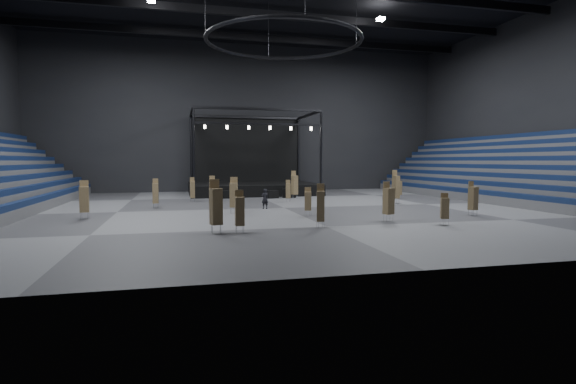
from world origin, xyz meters
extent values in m
plane|color=#555558|center=(0.00, 0.00, 0.00)|extent=(50.00, 50.00, 0.00)
cube|color=black|center=(0.00, 21.00, 9.00)|extent=(50.00, 0.20, 18.00)
cube|color=black|center=(0.00, -21.00, 9.00)|extent=(50.00, 0.20, 18.00)
cube|color=black|center=(25.00, 0.00, 9.00)|extent=(0.20, 42.00, 18.00)
cube|color=black|center=(-18.12, 0.00, 0.95)|extent=(0.59, 40.00, 0.40)
cube|color=black|center=(-19.02, 0.00, 1.70)|extent=(0.59, 40.00, 0.40)
cube|color=black|center=(-19.91, 0.00, 2.45)|extent=(0.59, 40.00, 0.40)
cube|color=#4D4D4F|center=(21.40, 0.00, 0.38)|extent=(7.20, 40.00, 0.75)
cube|color=black|center=(18.12, 0.00, 0.95)|extent=(0.59, 40.00, 0.40)
cube|color=#4D4D4F|center=(21.85, 0.00, 0.75)|extent=(6.30, 40.00, 1.50)
cube|color=black|center=(19.02, 0.00, 1.70)|extent=(0.59, 40.00, 0.40)
cube|color=#4D4D4F|center=(22.30, 0.00, 1.12)|extent=(5.40, 40.00, 2.25)
cube|color=black|center=(19.91, 0.00, 2.45)|extent=(0.59, 40.00, 0.40)
cube|color=#4D4D4F|center=(22.75, 0.00, 1.50)|extent=(4.50, 40.00, 3.00)
cube|color=black|center=(20.82, 0.00, 3.20)|extent=(0.59, 40.00, 0.40)
cube|color=#4D4D4F|center=(23.20, 0.00, 1.88)|extent=(3.60, 40.00, 3.75)
cube|color=black|center=(21.71, 0.00, 3.95)|extent=(0.59, 40.00, 0.40)
cube|color=#4D4D4F|center=(23.65, 0.00, 2.25)|extent=(2.70, 40.00, 4.50)
cube|color=black|center=(22.61, 0.00, 4.70)|extent=(0.59, 40.00, 0.40)
cube|color=#4D4D4F|center=(24.10, 0.00, 2.62)|extent=(1.80, 40.00, 5.25)
cube|color=black|center=(23.52, 0.00, 5.45)|extent=(0.59, 40.00, 0.40)
cube|color=#4D4D4F|center=(24.55, 0.00, 3.00)|extent=(0.90, 40.00, 6.00)
cube|color=black|center=(24.41, 0.00, 6.20)|extent=(0.59, 40.00, 0.40)
cube|color=black|center=(0.00, 15.50, 0.60)|extent=(14.00, 10.00, 1.20)
cube|color=black|center=(0.00, 20.30, 5.20)|extent=(13.30, 0.30, 8.00)
cylinder|color=black|center=(-6.60, 10.90, 5.10)|extent=(0.24, 0.24, 7.80)
cylinder|color=black|center=(-6.60, 20.10, 5.10)|extent=(0.24, 0.24, 7.80)
cylinder|color=black|center=(6.60, 10.90, 5.10)|extent=(0.24, 0.24, 7.80)
cylinder|color=black|center=(6.60, 20.10, 5.10)|extent=(0.24, 0.24, 7.80)
cube|color=black|center=(0.00, 10.90, 9.00)|extent=(13.40, 0.25, 0.25)
cube|color=black|center=(0.00, 20.10, 9.00)|extent=(13.40, 0.25, 0.25)
cube|color=black|center=(0.00, 10.90, 7.50)|extent=(13.40, 0.20, 0.20)
cylinder|color=white|center=(-5.50, 10.90, 7.10)|extent=(0.24, 0.24, 0.35)
cylinder|color=white|center=(-3.30, 10.90, 7.10)|extent=(0.24, 0.24, 0.35)
cylinder|color=white|center=(-1.10, 10.90, 7.10)|extent=(0.24, 0.24, 0.35)
cylinder|color=white|center=(1.10, 10.90, 7.10)|extent=(0.24, 0.24, 0.35)
cylinder|color=white|center=(3.30, 10.90, 7.10)|extent=(0.24, 0.24, 0.35)
cylinder|color=white|center=(5.50, 10.90, 7.10)|extent=(0.24, 0.24, 0.35)
torus|color=black|center=(0.00, 0.00, 13.00)|extent=(12.30, 12.30, 0.30)
cylinder|color=black|center=(6.00, 0.00, 15.50)|extent=(0.04, 0.04, 5.00)
cylinder|color=black|center=(0.00, 6.00, 15.50)|extent=(0.04, 0.04, 5.00)
cylinder|color=black|center=(-6.00, 0.00, 15.50)|extent=(0.04, 0.04, 5.00)
cube|color=black|center=(0.00, 7.00, 17.20)|extent=(49.00, 0.35, 0.70)
cube|color=black|center=(0.00, 15.00, 17.20)|extent=(49.00, 0.35, 0.70)
cube|color=white|center=(-10.00, 4.00, 16.60)|extent=(0.60, 0.60, 0.25)
cube|color=white|center=(10.00, 4.00, 16.60)|extent=(0.60, 0.60, 0.25)
cube|color=black|center=(-3.42, 10.09, 0.40)|extent=(1.23, 0.66, 0.81)
cube|color=black|center=(0.95, 9.03, 0.39)|extent=(1.31, 0.96, 0.79)
cube|color=black|center=(2.75, 9.39, 0.45)|extent=(1.45, 0.87, 0.91)
cylinder|color=silver|center=(12.93, 5.70, 0.18)|extent=(0.03, 0.03, 0.36)
cylinder|color=silver|center=(12.93, 6.04, 0.18)|extent=(0.03, 0.03, 0.36)
cylinder|color=silver|center=(13.27, 5.70, 0.18)|extent=(0.03, 0.03, 0.36)
cylinder|color=silver|center=(13.27, 6.04, 0.18)|extent=(0.03, 0.03, 0.36)
cube|color=olive|center=(13.10, 5.87, 1.06)|extent=(0.47, 0.47, 1.40)
cube|color=olive|center=(13.08, 6.05, 1.71)|extent=(0.42, 0.10, 0.77)
cylinder|color=silver|center=(4.28, -9.39, 0.22)|extent=(0.03, 0.03, 0.44)
cylinder|color=silver|center=(4.28, -8.98, 0.22)|extent=(0.03, 0.03, 0.44)
cylinder|color=silver|center=(4.70, -9.39, 0.22)|extent=(0.03, 0.03, 0.44)
cylinder|color=silver|center=(4.70, -8.98, 0.22)|extent=(0.03, 0.03, 0.44)
cube|color=olive|center=(4.49, -9.19, 1.25)|extent=(0.64, 0.64, 1.62)
cube|color=olive|center=(4.43, -8.98, 2.01)|extent=(0.50, 0.20, 0.89)
cylinder|color=silver|center=(-6.49, -11.62, 0.23)|extent=(0.03, 0.03, 0.46)
cylinder|color=silver|center=(-6.49, -11.18, 0.23)|extent=(0.03, 0.03, 0.46)
cylinder|color=silver|center=(-6.06, -11.62, 0.23)|extent=(0.03, 0.03, 0.46)
cylinder|color=silver|center=(-6.06, -11.18, 0.23)|extent=(0.03, 0.03, 0.46)
cube|color=olive|center=(-6.27, -11.40, 1.39)|extent=(0.67, 0.67, 1.87)
cube|color=olive|center=(-6.33, -11.18, 2.28)|extent=(0.52, 0.20, 1.03)
cylinder|color=silver|center=(1.35, 4.61, 0.17)|extent=(0.03, 0.03, 0.34)
cylinder|color=silver|center=(1.35, 4.94, 0.17)|extent=(0.03, 0.03, 0.34)
cylinder|color=silver|center=(1.68, 4.61, 0.17)|extent=(0.03, 0.03, 0.34)
cylinder|color=silver|center=(1.68, 4.94, 0.17)|extent=(0.03, 0.03, 0.34)
cube|color=olive|center=(1.51, 4.78, 1.01)|extent=(0.47, 0.47, 1.34)
cube|color=olive|center=(1.54, 4.94, 1.64)|extent=(0.40, 0.12, 0.74)
cylinder|color=silver|center=(11.12, -8.25, 0.20)|extent=(0.03, 0.03, 0.40)
cylinder|color=silver|center=(11.12, -7.87, 0.20)|extent=(0.03, 0.03, 0.40)
cylinder|color=silver|center=(11.50, -8.25, 0.20)|extent=(0.03, 0.03, 0.40)
cylinder|color=silver|center=(11.50, -7.87, 0.20)|extent=(0.03, 0.03, 0.40)
cube|color=olive|center=(11.31, -8.06, 1.19)|extent=(0.58, 0.58, 1.57)
cube|color=olive|center=(11.27, -7.87, 1.93)|extent=(0.46, 0.17, 0.87)
cylinder|color=silver|center=(-7.06, 6.96, 0.17)|extent=(0.03, 0.03, 0.34)
cylinder|color=silver|center=(-7.06, 7.29, 0.17)|extent=(0.03, 0.03, 0.34)
cylinder|color=silver|center=(-6.73, 6.96, 0.17)|extent=(0.03, 0.03, 0.34)
cylinder|color=silver|center=(-6.73, 7.29, 0.17)|extent=(0.03, 0.03, 0.34)
cube|color=olive|center=(-6.90, 7.12, 1.11)|extent=(0.43, 0.43, 1.53)
cube|color=olive|center=(-6.91, 7.29, 1.82)|extent=(0.40, 0.07, 0.84)
cylinder|color=silver|center=(-14.22, -3.95, 0.23)|extent=(0.03, 0.03, 0.45)
cylinder|color=silver|center=(-14.22, -3.52, 0.23)|extent=(0.03, 0.03, 0.45)
cylinder|color=silver|center=(-13.78, -3.95, 0.23)|extent=(0.03, 0.03, 0.45)
cylinder|color=silver|center=(-13.78, -3.52, 0.23)|extent=(0.03, 0.03, 0.45)
cube|color=olive|center=(-14.00, -3.73, 1.27)|extent=(0.60, 0.60, 1.63)
cube|color=olive|center=(-14.02, -3.50, 2.04)|extent=(0.53, 0.12, 0.90)
cylinder|color=silver|center=(2.76, 7.80, 0.21)|extent=(0.03, 0.03, 0.43)
cylinder|color=silver|center=(2.76, 8.20, 0.21)|extent=(0.03, 0.03, 0.43)
cylinder|color=silver|center=(3.17, 7.80, 0.21)|extent=(0.03, 0.03, 0.43)
cylinder|color=silver|center=(3.17, 8.20, 0.21)|extent=(0.03, 0.03, 0.43)
cube|color=olive|center=(2.96, 8.00, 1.36)|extent=(0.63, 0.63, 1.87)
cube|color=olive|center=(2.91, 8.21, 2.25)|extent=(0.49, 0.19, 1.03)
cylinder|color=silver|center=(-5.26, -11.73, 0.19)|extent=(0.03, 0.03, 0.39)
cylinder|color=silver|center=(-5.26, -11.36, 0.19)|extent=(0.03, 0.03, 0.39)
cylinder|color=silver|center=(-4.89, -11.73, 0.19)|extent=(0.03, 0.03, 0.39)
cylinder|color=silver|center=(-4.89, -11.36, 0.19)|extent=(0.03, 0.03, 0.39)
cube|color=olive|center=(-5.07, -11.55, 1.13)|extent=(0.47, 0.47, 1.49)
cube|color=olive|center=(-5.07, -11.35, 1.82)|extent=(0.45, 0.07, 0.82)
cylinder|color=silver|center=(6.78, -11.61, 0.18)|extent=(0.03, 0.03, 0.37)
cylinder|color=silver|center=(6.78, -11.26, 0.18)|extent=(0.03, 0.03, 0.37)
cylinder|color=silver|center=(7.13, -11.61, 0.18)|extent=(0.03, 0.03, 0.37)
cylinder|color=silver|center=(7.13, -11.26, 0.18)|extent=(0.03, 0.03, 0.37)
cube|color=olive|center=(6.95, -11.44, 0.97)|extent=(0.58, 0.58, 1.21)
cube|color=olive|center=(7.03, -11.27, 1.53)|extent=(0.41, 0.22, 0.67)
cylinder|color=silver|center=(-5.28, 7.29, 0.21)|extent=(0.03, 0.03, 0.43)
cylinder|color=silver|center=(-5.28, 7.70, 0.21)|extent=(0.03, 0.03, 0.43)
cylinder|color=silver|center=(-4.87, 7.29, 0.21)|extent=(0.03, 0.03, 0.43)
cylinder|color=silver|center=(-4.87, 7.70, 0.21)|extent=(0.03, 0.03, 0.43)
cube|color=olive|center=(-5.07, 7.49, 1.20)|extent=(0.53, 0.53, 1.55)
cube|color=olive|center=(-5.07, 7.71, 1.92)|extent=(0.49, 0.08, 0.85)
cylinder|color=silver|center=(-10.08, 2.24, 0.18)|extent=(0.03, 0.03, 0.36)
cylinder|color=silver|center=(-10.08, 2.58, 0.18)|extent=(0.03, 0.03, 0.36)
cylinder|color=silver|center=(-9.74, 2.24, 0.18)|extent=(0.03, 0.03, 0.36)
cylinder|color=silver|center=(-9.74, 2.58, 0.18)|extent=(0.03, 0.03, 0.36)
cube|color=olive|center=(-9.91, 2.41, 1.15)|extent=(0.45, 0.45, 1.58)
cube|color=olive|center=(-9.91, 2.59, 1.90)|extent=(0.42, 0.07, 0.87)
cylinder|color=silver|center=(10.28, 1.27, 0.21)|extent=(0.03, 0.03, 0.42)
cylinder|color=silver|center=(10.28, 1.67, 0.21)|extent=(0.03, 0.03, 0.42)
cylinder|color=silver|center=(10.69, 1.27, 0.21)|extent=(0.03, 0.03, 0.42)
cylinder|color=silver|center=(10.69, 1.67, 0.21)|extent=(0.03, 0.03, 0.42)
cube|color=olive|center=(10.49, 1.47, 1.43)|extent=(0.60, 0.60, 2.01)
cube|color=olive|center=(10.45, 1.68, 2.38)|extent=(0.49, 0.16, 1.11)
cylinder|color=silver|center=(-4.55, -3.10, 0.22)|extent=(0.03, 0.03, 0.45)
cylinder|color=silver|center=(-4.55, -2.68, 0.22)|extent=(0.03, 0.03, 0.45)
cylinder|color=silver|center=(-4.13, -3.10, 0.22)|extent=(0.03, 0.03, 0.45)
cylinder|color=silver|center=(-4.13, -2.68, 0.22)|extent=(0.03, 0.03, 0.45)
cube|color=olive|center=(-4.34, -2.89, 1.31)|extent=(0.64, 0.64, 1.72)
cube|color=olive|center=(-4.29, -2.67, 2.12)|extent=(0.51, 0.18, 0.95)
cylinder|color=silver|center=(-0.60, -10.94, 0.18)|extent=(0.03, 0.03, 0.36)
cylinder|color=silver|center=(-0.60, -10.61, 0.18)|extent=(0.03, 0.03, 0.36)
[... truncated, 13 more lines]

